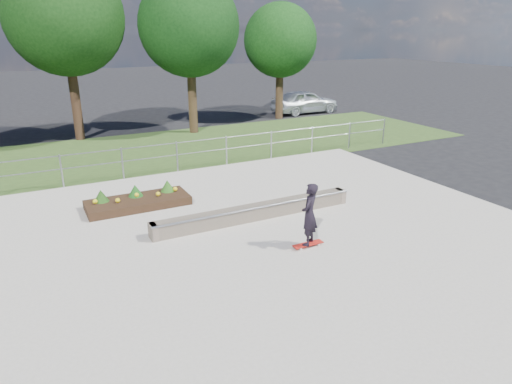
% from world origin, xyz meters
% --- Properties ---
extents(ground, '(120.00, 120.00, 0.00)m').
position_xyz_m(ground, '(0.00, 0.00, 0.00)').
color(ground, black).
rests_on(ground, ground).
extents(grass_verge, '(30.00, 8.00, 0.02)m').
position_xyz_m(grass_verge, '(0.00, 11.00, 0.01)').
color(grass_verge, '#2D471C').
rests_on(grass_verge, ground).
extents(concrete_slab, '(15.00, 15.00, 0.06)m').
position_xyz_m(concrete_slab, '(0.00, 0.00, 0.03)').
color(concrete_slab, '#A8A195').
rests_on(concrete_slab, ground).
extents(fence, '(20.06, 0.06, 1.20)m').
position_xyz_m(fence, '(0.00, 7.50, 0.77)').
color(fence, gray).
rests_on(fence, ground).
extents(tree_mid_left, '(5.25, 5.25, 8.25)m').
position_xyz_m(tree_mid_left, '(-2.50, 15.00, 5.61)').
color(tree_mid_left, black).
rests_on(tree_mid_left, ground).
extents(tree_mid_right, '(4.90, 4.90, 7.70)m').
position_xyz_m(tree_mid_right, '(3.00, 14.00, 5.23)').
color(tree_mid_right, '#312113').
rests_on(tree_mid_right, ground).
extents(tree_far_right, '(4.20, 4.20, 6.60)m').
position_xyz_m(tree_far_right, '(9.00, 15.50, 4.48)').
color(tree_far_right, '#322014').
rests_on(tree_far_right, ground).
extents(grind_ledge, '(6.00, 0.44, 0.43)m').
position_xyz_m(grind_ledge, '(0.51, 2.12, 0.26)').
color(grind_ledge, brown).
rests_on(grind_ledge, concrete_slab).
extents(planter_bed, '(3.00, 1.20, 0.61)m').
position_xyz_m(planter_bed, '(-2.19, 4.62, 0.24)').
color(planter_bed, black).
rests_on(planter_bed, concrete_slab).
extents(skateboarder, '(0.80, 0.65, 1.63)m').
position_xyz_m(skateboarder, '(0.84, -0.04, 0.91)').
color(skateboarder, white).
rests_on(skateboarder, concrete_slab).
extents(parked_car, '(4.40, 1.82, 1.49)m').
position_xyz_m(parked_car, '(11.36, 16.30, 0.75)').
color(parked_car, silver).
rests_on(parked_car, ground).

